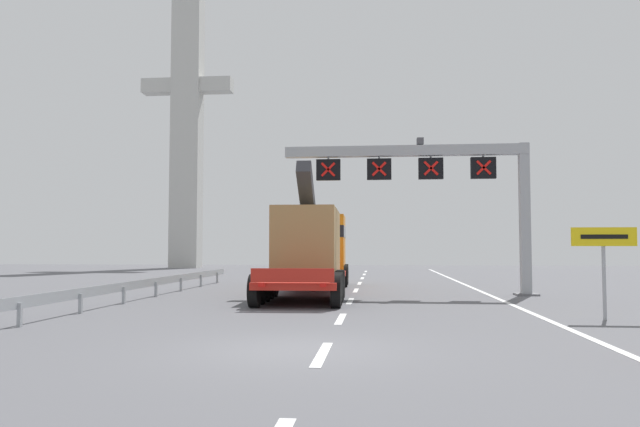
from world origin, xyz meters
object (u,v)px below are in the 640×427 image
object	(u,v)px
overhead_lane_gantry	(437,174)
heavy_haul_truck_red	(313,247)
bridge_pylon_distant	(187,117)
exit_sign_yellow	(604,248)

from	to	relation	value
overhead_lane_gantry	heavy_haul_truck_red	size ratio (longest dim) A/B	0.75
heavy_haul_truck_red	bridge_pylon_distant	distance (m)	36.49
exit_sign_yellow	bridge_pylon_distant	size ratio (longest dim) A/B	0.09
exit_sign_yellow	overhead_lane_gantry	bearing A→B (deg)	113.60
bridge_pylon_distant	heavy_haul_truck_red	bearing A→B (deg)	-62.35
exit_sign_yellow	heavy_haul_truck_red	bearing A→B (deg)	132.79
overhead_lane_gantry	heavy_haul_truck_red	world-z (taller)	overhead_lane_gantry
overhead_lane_gantry	bridge_pylon_distant	bearing A→B (deg)	123.93
heavy_haul_truck_red	overhead_lane_gantry	bearing A→B (deg)	-14.14
overhead_lane_gantry	exit_sign_yellow	bearing A→B (deg)	-66.40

